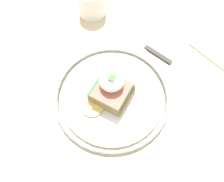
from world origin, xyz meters
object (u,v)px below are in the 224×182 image
plate (112,96)px  sandwich (111,89)px  napkin (223,43)px  cup (92,2)px  fork (70,159)px  knife (147,48)px

plate → sandwich: sandwich is taller
napkin → plate: bearing=146.5°
plate → cup: bearing=40.6°
sandwich → cup: bearing=40.3°
plate → napkin: bearing=-33.5°
sandwich → cup: sandwich is taller
fork → plate: bearing=-2.8°
plate → sandwich: bearing=145.3°
sandwich → knife: size_ratio=0.63×
cup → napkin: size_ratio=0.55×
sandwich → napkin: sandwich is taller
cup → plate: bearing=-139.4°
knife → fork: bearing=176.3°
cup → fork: bearing=-155.5°
cup → knife: bearing=-101.7°
plate → fork: bearing=177.2°
fork → cup: bearing=24.5°
fork → cup: 0.44m
plate → fork: size_ratio=1.91×
sandwich → napkin: (0.30, -0.20, -0.04)m
knife → cup: (0.04, 0.20, 0.04)m
sandwich → plate: bearing=-34.7°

